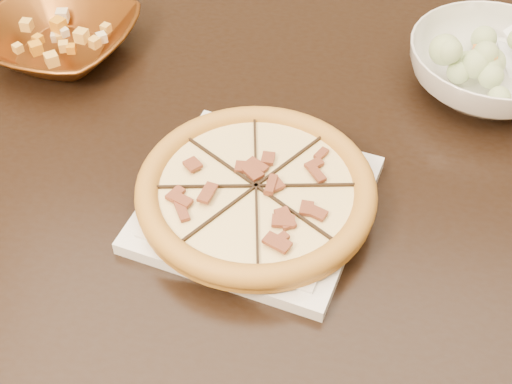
# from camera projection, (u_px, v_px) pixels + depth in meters

# --- Properties ---
(floor) EXTENTS (4.00, 4.00, 0.02)m
(floor) POSITION_uv_depth(u_px,v_px,m) (258.00, 342.00, 1.64)
(floor) COLOR brown
(floor) RESTS_ON ground
(dining_table) EXTENTS (1.59, 1.09, 0.75)m
(dining_table) POSITION_uv_depth(u_px,v_px,m) (210.00, 177.00, 1.06)
(dining_table) COLOR black
(dining_table) RESTS_ON floor
(plate) EXTENTS (0.32, 0.32, 0.02)m
(plate) POSITION_uv_depth(u_px,v_px,m) (256.00, 203.00, 0.89)
(plate) COLOR silver
(plate) RESTS_ON dining_table
(pizza) EXTENTS (0.30, 0.30, 0.03)m
(pizza) POSITION_uv_depth(u_px,v_px,m) (256.00, 190.00, 0.87)
(pizza) COLOR #A87D38
(pizza) RESTS_ON plate
(bronze_bowl) EXTENTS (0.28, 0.28, 0.06)m
(bronze_bowl) POSITION_uv_depth(u_px,v_px,m) (59.00, 38.00, 1.10)
(bronze_bowl) COLOR brown
(bronze_bowl) RESTS_ON dining_table
(mixed_dish) EXTENTS (0.08, 0.11, 0.03)m
(mixed_dish) POSITION_uv_depth(u_px,v_px,m) (52.00, 14.00, 1.07)
(mixed_dish) COLOR beige
(mixed_dish) RESTS_ON bronze_bowl
(salad_bowl) EXTENTS (0.32, 0.32, 0.08)m
(salad_bowl) POSITION_uv_depth(u_px,v_px,m) (489.00, 68.00, 1.04)
(salad_bowl) COLOR white
(salad_bowl) RESTS_ON dining_table
(salad) EXTENTS (0.13, 0.11, 0.04)m
(salad) POSITION_uv_depth(u_px,v_px,m) (499.00, 36.00, 1.00)
(salad) COLOR #BAC68E
(salad) RESTS_ON salad_bowl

